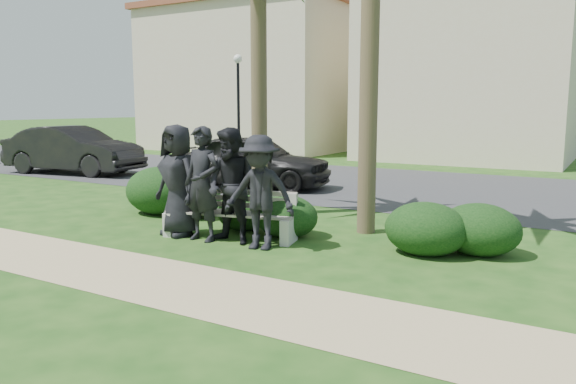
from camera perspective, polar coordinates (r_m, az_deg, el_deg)
name	(u,v)px	position (r m, az deg, el deg)	size (l,w,h in m)	color
ground	(257,252)	(8.66, -3.12, -6.13)	(160.00, 160.00, 0.00)	#1B4413
footpath	(178,284)	(7.30, -11.14, -9.14)	(30.00, 1.60, 0.01)	tan
asphalt_street	(420,188)	(15.81, 13.30, 0.43)	(160.00, 8.00, 0.01)	#2D2D30
stucco_bldg_left	(259,78)	(30.04, -2.98, 11.48)	(10.40, 8.40, 7.30)	beige
stucco_bldg_right	(474,72)	(25.62, 18.37, 11.53)	(8.40, 8.40, 7.30)	beige
street_lamp	(238,88)	(23.38, -5.08, 10.47)	(0.36, 0.36, 4.29)	black
park_bench	(231,217)	(9.53, -5.85, -2.59)	(2.37, 1.02, 0.79)	gray
man_a	(178,180)	(9.80, -11.16, 1.16)	(0.94, 0.61, 1.91)	black
man_b	(202,184)	(9.33, -8.72, 0.81)	(0.69, 0.45, 1.90)	black
man_c	(232,186)	(9.09, -5.72, 0.60)	(0.92, 0.71, 1.88)	black
man_d	(260,193)	(8.69, -2.90, -0.07)	(1.15, 0.66, 1.79)	black
hedge_a	(161,189)	(11.96, -12.81, 0.27)	(1.55, 1.28, 1.01)	black
hedge_b	(194,198)	(11.47, -9.57, -0.56)	(1.20, 0.99, 0.78)	black
hedge_c	(243,212)	(10.18, -4.57, -2.00)	(1.01, 0.84, 0.66)	black
hedge_d	(286,215)	(9.61, -0.20, -2.37)	(1.13, 0.94, 0.74)	black
hedge_e	(426,227)	(8.72, 13.84, -3.50)	(1.26, 1.04, 0.82)	black
hedge_f	(480,228)	(8.94, 18.88, -3.49)	(1.23, 1.02, 0.80)	black
car_a	(253,161)	(15.46, -3.58, 3.19)	(1.73, 4.30, 1.46)	black
car_b	(73,150)	(19.92, -20.98, 4.00)	(1.65, 4.72, 1.56)	black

